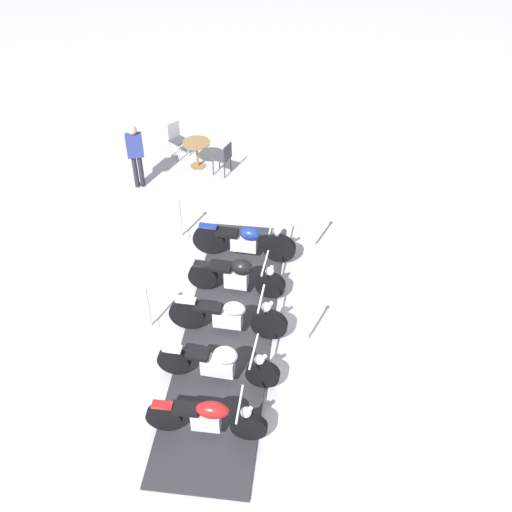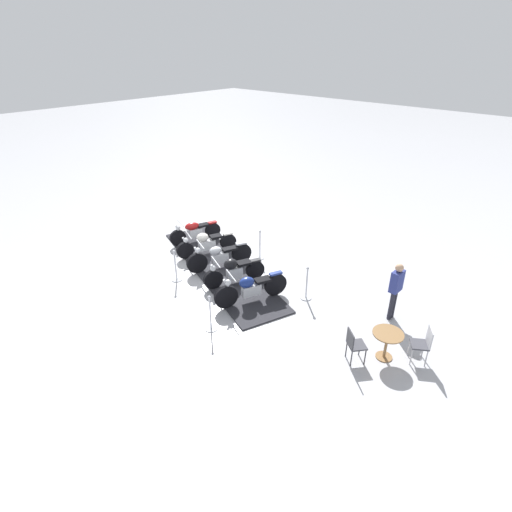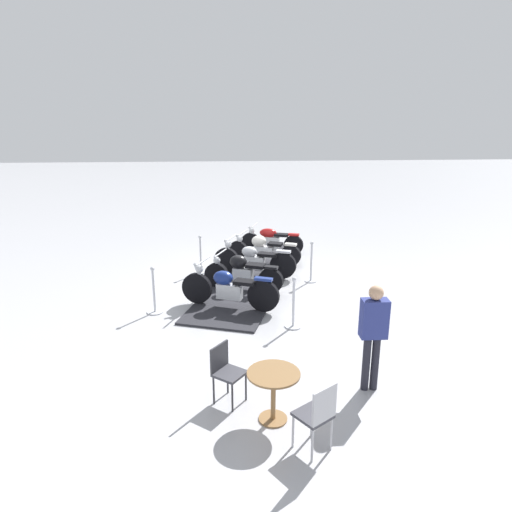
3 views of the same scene
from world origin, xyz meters
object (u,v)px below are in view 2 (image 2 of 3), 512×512
motorcycle_black (234,271)px  stanchion_left_mid (260,249)px  motorcycle_chrome (219,256)px  stanchion_right_mid (176,271)px  bystander_person (396,286)px  motorcycle_maroon (195,231)px  motorcycle_cream (206,243)px  cafe_chair_near_table (423,343)px  stanchion_right_rear (211,319)px  cafe_table (387,339)px  cafe_chair_across_table (354,344)px  stanchion_left_rear (306,288)px  motorcycle_navy (250,288)px

motorcycle_black → stanchion_left_mid: size_ratio=1.76×
motorcycle_chrome → motorcycle_black: 1.13m
motorcycle_black → stanchion_right_mid: (1.56, 1.06, -0.17)m
stanchion_right_mid → bystander_person: size_ratio=0.62×
motorcycle_maroon → bystander_person: size_ratio=1.13×
motorcycle_black → motorcycle_cream: bearing=-85.8°
motorcycle_cream → motorcycle_chrome: (-1.08, 0.36, 0.02)m
motorcycle_cream → cafe_chair_near_table: (-7.92, 0.14, 0.09)m
motorcycle_maroon → stanchion_right_rear: size_ratio=1.83×
cafe_table → cafe_chair_across_table: 0.82m
stanchion_left_mid → cafe_chair_across_table: 5.65m
motorcycle_black → bystander_person: (-4.46, -1.73, 0.54)m
motorcycle_cream → stanchion_right_mid: bearing=40.8°
stanchion_right_rear → bystander_person: (-3.31, -3.71, 0.72)m
stanchion_right_rear → stanchion_left_mid: stanchion_left_mid is taller
cafe_chair_across_table → bystander_person: bearing=41.5°
motorcycle_maroon → stanchion_right_rear: stanchion_right_rear is taller
stanchion_left_rear → cafe_chair_near_table: 3.65m
motorcycle_navy → stanchion_right_rear: 1.63m
motorcycle_maroon → motorcycle_black: (-3.21, 1.10, 0.02)m
motorcycle_maroon → cafe_chair_near_table: cafe_chair_near_table is taller
motorcycle_maroon → cafe_chair_across_table: bearing=97.6°
motorcycle_navy → stanchion_right_mid: 2.73m
cafe_chair_near_table → cafe_chair_across_table: (1.20, 1.10, -0.04)m
motorcycle_navy → bystander_person: size_ratio=1.25×
stanchion_left_mid → motorcycle_chrome: bearing=71.0°
stanchion_left_mid → stanchion_right_rear: bearing=114.0°
stanchion_left_rear → stanchion_right_mid: stanchion_left_rear is taller
motorcycle_cream → stanchion_left_mid: (-1.59, -1.12, -0.10)m
motorcycle_navy → stanchion_left_mid: 2.76m
bystander_person → motorcycle_black: bearing=22.7°
motorcycle_maroon → motorcycle_navy: size_ratio=0.90×
motorcycle_black → cafe_chair_across_table: motorcycle_black is taller
stanchion_right_rear → bystander_person: size_ratio=0.61×
motorcycle_black → stanchion_right_rear: stanchion_right_rear is taller
motorcycle_cream → stanchion_left_mid: bearing=147.9°
stanchion_left_rear → motorcycle_chrome: bearing=9.6°
motorcycle_black → cafe_chair_near_table: cafe_chair_near_table is taller
cafe_chair_near_table → stanchion_right_rear: bearing=-4.6°
motorcycle_navy → cafe_chair_near_table: 4.80m
stanchion_left_mid → bystander_person: bystander_person is taller
stanchion_right_mid → cafe_chair_near_table: size_ratio=1.11×
stanchion_left_rear → bystander_person: 2.55m
motorcycle_cream → cafe_chair_near_table: 7.92m
motorcycle_maroon → stanchion_right_mid: size_ratio=1.81×
stanchion_right_mid → bystander_person: bearing=-155.2°
stanchion_right_mid → cafe_chair_across_table: 6.16m
motorcycle_navy → cafe_chair_across_table: motorcycle_navy is taller
cafe_table → motorcycle_maroon: bearing=-6.6°
motorcycle_chrome → bystander_person: size_ratio=1.27×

